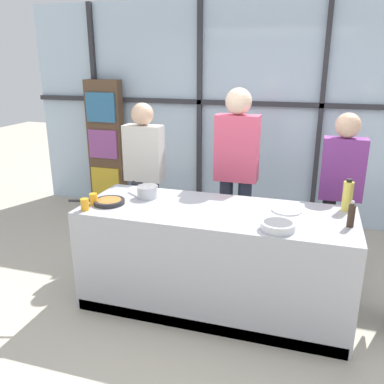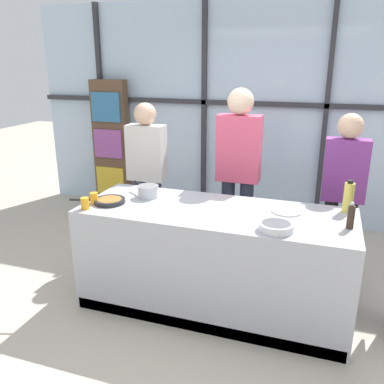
{
  "view_description": "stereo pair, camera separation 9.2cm",
  "coord_description": "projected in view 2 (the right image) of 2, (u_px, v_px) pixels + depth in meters",
  "views": [
    {
      "loc": [
        0.73,
        -3.05,
        2.06
      ],
      "look_at": [
        -0.23,
        0.1,
        0.99
      ],
      "focal_mm": 38.0,
      "sensor_mm": 36.0,
      "label": 1
    },
    {
      "loc": [
        0.82,
        -3.02,
        2.06
      ],
      "look_at": [
        -0.23,
        0.1,
        0.99
      ],
      "focal_mm": 38.0,
      "sensor_mm": 36.0,
      "label": 2
    }
  ],
  "objects": [
    {
      "name": "ground_plane",
      "position": [
        213.0,
        304.0,
        3.6
      ],
      "size": [
        18.0,
        18.0,
        0.0
      ],
      "primitive_type": "plane",
      "color": "#BCB29E"
    },
    {
      "name": "back_window_wall",
      "position": [
        263.0,
        114.0,
        5.17
      ],
      "size": [
        6.4,
        0.1,
        2.8
      ],
      "color": "silver",
      "rests_on": "ground_plane"
    },
    {
      "name": "bookshelf",
      "position": [
        111.0,
        145.0,
        5.8
      ],
      "size": [
        0.51,
        0.19,
        1.81
      ],
      "color": "brown",
      "rests_on": "ground_plane"
    },
    {
      "name": "demo_island",
      "position": [
        214.0,
        259.0,
        3.47
      ],
      "size": [
        2.24,
        0.84,
        0.89
      ],
      "color": "#A8AAB2",
      "rests_on": "ground_plane"
    },
    {
      "name": "spectator_far_left",
      "position": [
        147.0,
        169.0,
        4.38
      ],
      "size": [
        0.41,
        0.23,
        1.65
      ],
      "rotation": [
        0.0,
        0.0,
        3.14
      ],
      "color": "#232838",
      "rests_on": "ground_plane"
    },
    {
      "name": "spectator_center_left",
      "position": [
        238.0,
        167.0,
        4.04
      ],
      "size": [
        0.43,
        0.25,
        1.82
      ],
      "rotation": [
        0.0,
        0.0,
        3.14
      ],
      "color": "#232838",
      "rests_on": "ground_plane"
    },
    {
      "name": "spectator_center_right",
      "position": [
        343.0,
        187.0,
        3.77
      ],
      "size": [
        0.39,
        0.23,
        1.62
      ],
      "rotation": [
        0.0,
        0.0,
        3.14
      ],
      "color": "black",
      "rests_on": "ground_plane"
    },
    {
      "name": "frying_pan",
      "position": [
        109.0,
        201.0,
        3.49
      ],
      "size": [
        0.47,
        0.27,
        0.04
      ],
      "color": "#232326",
      "rests_on": "demo_island"
    },
    {
      "name": "saucepan",
      "position": [
        148.0,
        191.0,
        3.63
      ],
      "size": [
        0.31,
        0.25,
        0.11
      ],
      "color": "silver",
      "rests_on": "demo_island"
    },
    {
      "name": "white_plate",
      "position": [
        287.0,
        211.0,
        3.29
      ],
      "size": [
        0.24,
        0.24,
        0.01
      ],
      "primitive_type": "cylinder",
      "color": "white",
      "rests_on": "demo_island"
    },
    {
      "name": "mixing_bowl",
      "position": [
        276.0,
        227.0,
        2.91
      ],
      "size": [
        0.25,
        0.25,
        0.06
      ],
      "color": "silver",
      "rests_on": "demo_island"
    },
    {
      "name": "oil_bottle",
      "position": [
        349.0,
        197.0,
        3.26
      ],
      "size": [
        0.08,
        0.08,
        0.27
      ],
      "color": "#E0CC4C",
      "rests_on": "demo_island"
    },
    {
      "name": "pepper_grinder",
      "position": [
        351.0,
        216.0,
        2.94
      ],
      "size": [
        0.05,
        0.05,
        0.2
      ],
      "color": "#332319",
      "rests_on": "demo_island"
    },
    {
      "name": "juice_glass_near",
      "position": [
        85.0,
        203.0,
        3.34
      ],
      "size": [
        0.07,
        0.07,
        0.1
      ],
      "primitive_type": "cylinder",
      "color": "orange",
      "rests_on": "demo_island"
    },
    {
      "name": "juice_glass_far",
      "position": [
        94.0,
        198.0,
        3.46
      ],
      "size": [
        0.07,
        0.07,
        0.1
      ],
      "primitive_type": "cylinder",
      "color": "orange",
      "rests_on": "demo_island"
    }
  ]
}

